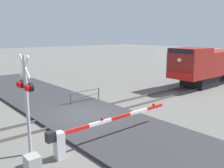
% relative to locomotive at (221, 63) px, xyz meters
% --- Properties ---
extents(ground_plane, '(160.00, 160.00, 0.00)m').
position_rel_locomotive_xyz_m(ground_plane, '(0.00, -17.30, -1.98)').
color(ground_plane, '#605E59').
extents(rail_track_left, '(0.08, 80.00, 0.15)m').
position_rel_locomotive_xyz_m(rail_track_left, '(-0.72, -17.30, -1.90)').
color(rail_track_left, '#59544C').
rests_on(rail_track_left, ground_plane).
extents(rail_track_right, '(0.08, 80.00, 0.15)m').
position_rel_locomotive_xyz_m(rail_track_right, '(0.72, -17.30, -1.90)').
color(rail_track_right, '#59544C').
rests_on(rail_track_right, ground_plane).
extents(road_surface, '(36.00, 5.39, 0.16)m').
position_rel_locomotive_xyz_m(road_surface, '(0.00, -17.30, -1.90)').
color(road_surface, '#2D2D30').
rests_on(road_surface, ground_plane).
extents(locomotive, '(2.72, 15.60, 3.72)m').
position_rel_locomotive_xyz_m(locomotive, '(0.00, 0.00, 0.00)').
color(locomotive, black).
rests_on(locomotive, ground_plane).
extents(crossing_signal, '(1.18, 0.33, 4.13)m').
position_rel_locomotive_xyz_m(crossing_signal, '(2.68, -21.72, 0.60)').
color(crossing_signal, '#ADADB2').
rests_on(crossing_signal, ground_plane).
extents(crossing_gate, '(0.36, 6.89, 1.24)m').
position_rel_locomotive_xyz_m(crossing_gate, '(3.81, -19.92, -1.19)').
color(crossing_gate, silver).
rests_on(crossing_gate, ground_plane).
extents(guard_railing, '(0.08, 2.50, 0.95)m').
position_rel_locomotive_xyz_m(guard_railing, '(-2.28, -15.57, -1.36)').
color(guard_railing, '#4C4742').
rests_on(guard_railing, ground_plane).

